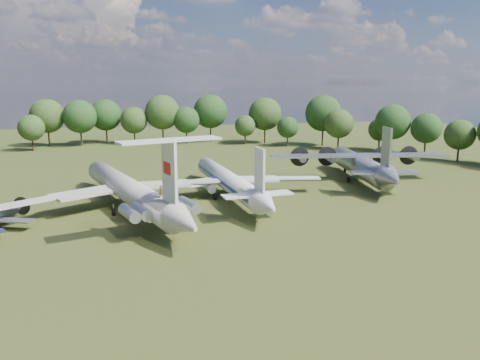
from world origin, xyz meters
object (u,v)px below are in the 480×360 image
object	(u,v)px
il62_airliner	(129,194)
an12_transport	(360,168)
tu104_jet	(228,184)
person_on_il62	(161,191)

from	to	relation	value
il62_airliner	an12_transport	bearing A→B (deg)	-2.34
il62_airliner	tu104_jet	bearing A→B (deg)	-1.33
tu104_jet	person_on_il62	world-z (taller)	person_on_il62
il62_airliner	person_on_il62	distance (m)	14.85
il62_airliner	person_on_il62	size ratio (longest dim) A/B	32.72
an12_transport	person_on_il62	distance (m)	49.37
il62_airliner	tu104_jet	distance (m)	17.78
an12_transport	person_on_il62	world-z (taller)	person_on_il62
tu104_jet	an12_transport	world-z (taller)	an12_transport
tu104_jet	an12_transport	bearing A→B (deg)	9.52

